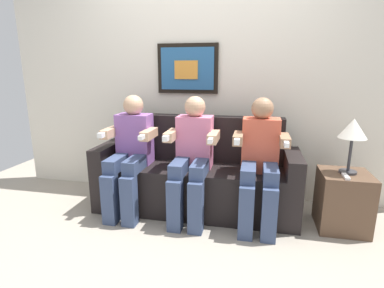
# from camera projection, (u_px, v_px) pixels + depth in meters

# --- Properties ---
(ground_plane) EXTENTS (5.60, 5.60, 0.00)m
(ground_plane) POSITION_uv_depth(u_px,v_px,m) (188.00, 224.00, 2.68)
(ground_plane) COLOR #9E9384
(back_wall_assembly) EXTENTS (4.31, 0.10, 2.60)m
(back_wall_assembly) POSITION_uv_depth(u_px,v_px,m) (204.00, 74.00, 3.10)
(back_wall_assembly) COLOR silver
(back_wall_assembly) RESTS_ON ground_plane
(couch) EXTENTS (1.91, 0.58, 0.90)m
(couch) POSITION_uv_depth(u_px,v_px,m) (196.00, 178.00, 2.92)
(couch) COLOR black
(couch) RESTS_ON ground_plane
(person_on_left) EXTENTS (0.46, 0.56, 1.11)m
(person_on_left) POSITION_uv_depth(u_px,v_px,m) (130.00, 150.00, 2.81)
(person_on_left) COLOR #8C59A5
(person_on_left) RESTS_ON ground_plane
(person_in_middle) EXTENTS (0.46, 0.56, 1.11)m
(person_in_middle) POSITION_uv_depth(u_px,v_px,m) (192.00, 154.00, 2.69)
(person_in_middle) COLOR pink
(person_in_middle) RESTS_ON ground_plane
(person_on_right) EXTENTS (0.46, 0.56, 1.11)m
(person_on_right) POSITION_uv_depth(u_px,v_px,m) (260.00, 158.00, 2.57)
(person_on_right) COLOR #D8593F
(person_on_right) RESTS_ON ground_plane
(side_table_right) EXTENTS (0.40, 0.40, 0.50)m
(side_table_right) POSITION_uv_depth(u_px,v_px,m) (343.00, 201.00, 2.57)
(side_table_right) COLOR brown
(side_table_right) RESTS_ON ground_plane
(table_lamp) EXTENTS (0.22, 0.22, 0.46)m
(table_lamp) POSITION_uv_depth(u_px,v_px,m) (353.00, 131.00, 2.42)
(table_lamp) COLOR #333338
(table_lamp) RESTS_ON side_table_right
(spare_remote_on_table) EXTENTS (0.04, 0.13, 0.02)m
(spare_remote_on_table) POSITION_uv_depth(u_px,v_px,m) (346.00, 176.00, 2.40)
(spare_remote_on_table) COLOR white
(spare_remote_on_table) RESTS_ON side_table_right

